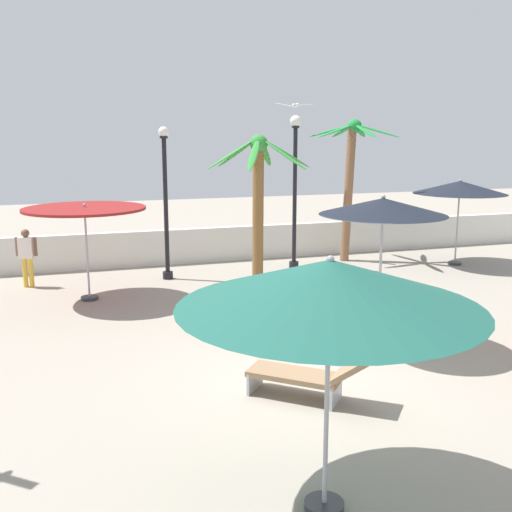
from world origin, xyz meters
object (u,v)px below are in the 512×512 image
at_px(palm_tree_0, 258,187).
at_px(palm_tree_1, 351,169).
at_px(patio_umbrella_4, 85,212).
at_px(lamp_post_0, 295,183).
at_px(lamp_post_1, 166,201).
at_px(seagull_0, 295,105).
at_px(patio_umbrella_3, 383,208).
at_px(lounge_chair_0, 310,374).
at_px(patio_umbrella_0, 330,285).
at_px(patio_umbrella_2, 460,188).
at_px(guest_1, 27,253).

height_order(palm_tree_0, palm_tree_1, palm_tree_1).
xyz_separation_m(palm_tree_0, palm_tree_1, (3.49, 1.47, 0.36)).
distance_m(patio_umbrella_4, lamp_post_0, 6.22).
bearing_deg(lamp_post_1, seagull_0, 19.08).
distance_m(palm_tree_1, lamp_post_1, 5.96).
relative_size(palm_tree_1, lamp_post_0, 0.98).
distance_m(palm_tree_0, palm_tree_1, 3.80).
height_order(patio_umbrella_4, palm_tree_1, palm_tree_1).
bearing_deg(lamp_post_0, patio_umbrella_3, -98.35).
bearing_deg(lamp_post_0, lounge_chair_0, -110.11).
xyz_separation_m(patio_umbrella_0, patio_umbrella_2, (8.88, 9.92, -0.11)).
xyz_separation_m(lamp_post_1, seagull_0, (4.31, 1.49, 2.63)).
height_order(patio_umbrella_2, lamp_post_0, lamp_post_0).
bearing_deg(lounge_chair_0, patio_umbrella_2, 42.83).
relative_size(patio_umbrella_0, lamp_post_1, 0.75).
relative_size(patio_umbrella_3, guest_1, 1.86).
bearing_deg(palm_tree_0, patio_umbrella_4, -170.23).
relative_size(patio_umbrella_4, guest_1, 1.85).
xyz_separation_m(lamp_post_1, lounge_chair_0, (0.71, -8.29, -1.77)).
xyz_separation_m(patio_umbrella_2, palm_tree_0, (-6.30, 0.13, 0.17)).
height_order(palm_tree_0, seagull_0, seagull_0).
relative_size(guest_1, seagull_0, 1.40).
bearing_deg(guest_1, lounge_chair_0, -63.10).
height_order(patio_umbrella_0, patio_umbrella_2, patio_umbrella_0).
bearing_deg(palm_tree_0, lounge_chair_0, -102.56).
relative_size(patio_umbrella_0, seagull_0, 2.80).
bearing_deg(patio_umbrella_0, guest_1, 107.19).
height_order(patio_umbrella_2, patio_umbrella_3, patio_umbrella_3).
xyz_separation_m(patio_umbrella_4, palm_tree_1, (8.04, 2.26, 0.74)).
xyz_separation_m(patio_umbrella_2, seagull_0, (-4.38, 2.38, 2.44)).
relative_size(patio_umbrella_2, lamp_post_0, 0.62).
height_order(lamp_post_1, lounge_chair_0, lamp_post_1).
relative_size(patio_umbrella_2, palm_tree_1, 0.63).
relative_size(lamp_post_0, lamp_post_1, 1.08).
bearing_deg(patio_umbrella_3, palm_tree_0, 94.23).
bearing_deg(lamp_post_0, seagull_0, 69.15).
bearing_deg(palm_tree_0, patio_umbrella_3, -85.77).
relative_size(palm_tree_0, guest_1, 2.56).
xyz_separation_m(patio_umbrella_2, guest_1, (-12.29, 1.11, -1.43)).
relative_size(palm_tree_0, lounge_chair_0, 2.20).
distance_m(palm_tree_0, seagull_0, 3.73).
bearing_deg(seagull_0, lamp_post_1, -160.92).
bearing_deg(lounge_chair_0, palm_tree_1, 60.16).
relative_size(patio_umbrella_3, patio_umbrella_4, 1.00).
bearing_deg(lamp_post_1, patio_umbrella_0, -91.04).
bearing_deg(seagull_0, guest_1, -170.86).
xyz_separation_m(patio_umbrella_3, lamp_post_1, (-2.81, 6.57, -0.45)).
bearing_deg(patio_umbrella_3, patio_umbrella_4, 134.69).
bearing_deg(palm_tree_0, seagull_0, 49.49).
height_order(palm_tree_1, guest_1, palm_tree_1).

